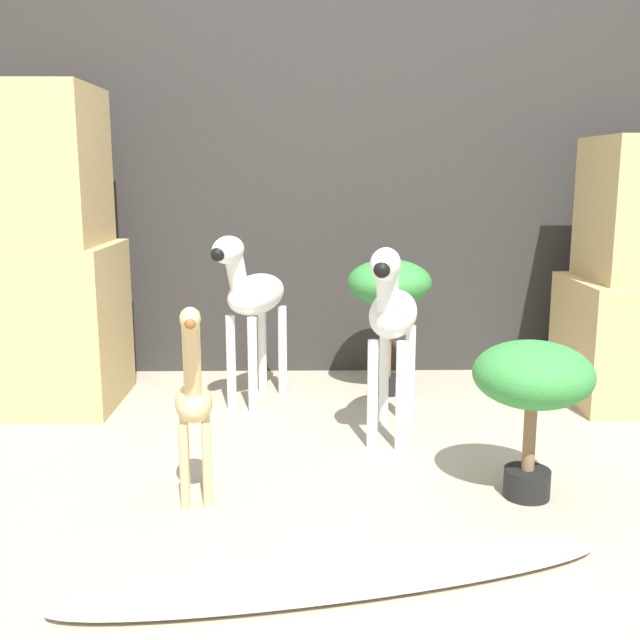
# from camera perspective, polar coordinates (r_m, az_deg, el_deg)

# --- Properties ---
(ground_plane) EXTENTS (14.00, 14.00, 0.00)m
(ground_plane) POSITION_cam_1_polar(r_m,az_deg,el_deg) (2.21, 3.34, -15.03)
(ground_plane) COLOR #9E937F
(wall_back) EXTENTS (6.40, 0.08, 2.20)m
(wall_back) POSITION_cam_1_polar(r_m,az_deg,el_deg) (3.66, 1.58, 13.17)
(wall_back) COLOR #2D2B28
(wall_back) RESTS_ON ground_plane
(rock_pillar_left) EXTENTS (0.72, 0.57, 1.32)m
(rock_pillar_left) POSITION_cam_1_polar(r_m,az_deg,el_deg) (3.34, -21.49, 4.23)
(rock_pillar_left) COLOR tan
(rock_pillar_left) RESTS_ON ground_plane
(zebra_right) EXTENTS (0.26, 0.53, 0.73)m
(zebra_right) POSITION_cam_1_polar(r_m,az_deg,el_deg) (2.70, 5.49, 0.28)
(zebra_right) COLOR white
(zebra_right) RESTS_ON ground_plane
(zebra_left) EXTENTS (0.34, 0.53, 0.73)m
(zebra_left) POSITION_cam_1_polar(r_m,az_deg,el_deg) (3.14, -5.21, 1.81)
(zebra_left) COLOR white
(zebra_left) RESTS_ON ground_plane
(giraffe_figurine) EXTENTS (0.14, 0.34, 0.62)m
(giraffe_figurine) POSITION_cam_1_polar(r_m,az_deg,el_deg) (2.24, -9.62, -5.91)
(giraffe_figurine) COLOR tan
(giraffe_figurine) RESTS_ON ground_plane
(potted_palm_front) EXTENTS (0.37, 0.37, 0.60)m
(potted_palm_front) POSITION_cam_1_polar(r_m,az_deg,el_deg) (3.28, 5.30, 2.49)
(potted_palm_front) COLOR black
(potted_palm_front) RESTS_ON ground_plane
(potted_palm_back) EXTENTS (0.36, 0.36, 0.49)m
(potted_palm_back) POSITION_cam_1_polar(r_m,az_deg,el_deg) (2.32, 15.90, -4.58)
(potted_palm_back) COLOR black
(potted_palm_back) RESTS_ON ground_plane
(surfboard) EXTENTS (1.38, 0.49, 0.08)m
(surfboard) POSITION_cam_1_polar(r_m,az_deg,el_deg) (1.90, 1.34, -18.98)
(surfboard) COLOR silver
(surfboard) RESTS_ON ground_plane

